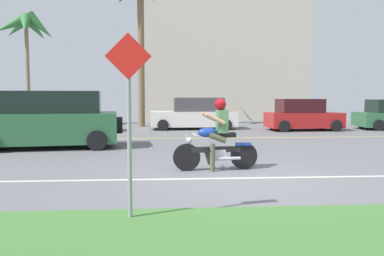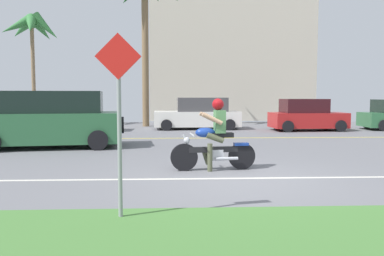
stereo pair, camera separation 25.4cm
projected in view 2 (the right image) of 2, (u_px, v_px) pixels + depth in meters
ground at (221, 158)px, 11.13m from camera, size 56.00×30.00×0.04m
lane_line_near at (237, 178)px, 8.27m from camera, size 50.40×0.12×0.01m
lane_line_far at (206, 138)px, 16.18m from camera, size 50.40×0.12×0.01m
motorcyclist at (214, 140)px, 9.16m from camera, size 2.00×0.65×1.67m
suv_nearby at (52, 120)px, 13.21m from camera, size 4.76×2.67×1.89m
parked_car_0 at (73, 117)px, 19.52m from camera, size 4.26×1.92×1.48m
parked_car_1 at (198, 114)px, 20.59m from camera, size 4.45×2.11×1.63m
parked_car_2 at (307, 116)px, 19.67m from camera, size 3.71×2.02×1.58m
palm_tree_1 at (32, 30)px, 22.18m from camera, size 3.27×3.44×6.42m
street_sign at (119, 108)px, 5.34m from camera, size 0.62×0.06×2.57m
building_far at (230, 61)px, 28.83m from camera, size 11.50×4.00×8.53m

